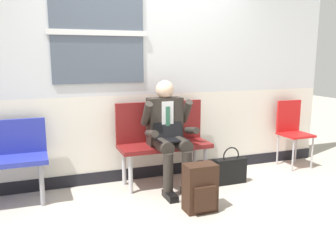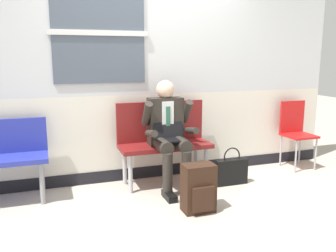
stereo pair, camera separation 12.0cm
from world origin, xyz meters
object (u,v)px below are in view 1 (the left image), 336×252
(bench_with_person, at_px, (162,137))
(folding_chair, at_px, (292,127))
(person_seated, at_px, (169,132))
(backpack, at_px, (200,188))
(handbag, at_px, (231,170))

(bench_with_person, relative_size, folding_chair, 1.19)
(person_seated, bearing_deg, folding_chair, 6.13)
(backpack, bearing_deg, handbag, 39.77)
(bench_with_person, height_order, backpack, bench_with_person)
(bench_with_person, xyz_separation_m, handbag, (0.74, -0.36, -0.40))
(handbag, bearing_deg, folding_chair, 16.89)
(bench_with_person, height_order, handbag, bench_with_person)
(bench_with_person, relative_size, backpack, 2.26)
(bench_with_person, bearing_deg, handbag, -25.70)
(folding_chair, bearing_deg, handbag, -163.11)
(person_seated, relative_size, backpack, 2.59)
(backpack, relative_size, handbag, 1.05)
(folding_chair, bearing_deg, bench_with_person, -179.98)
(bench_with_person, relative_size, handbag, 2.38)
(person_seated, bearing_deg, bench_with_person, 90.00)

